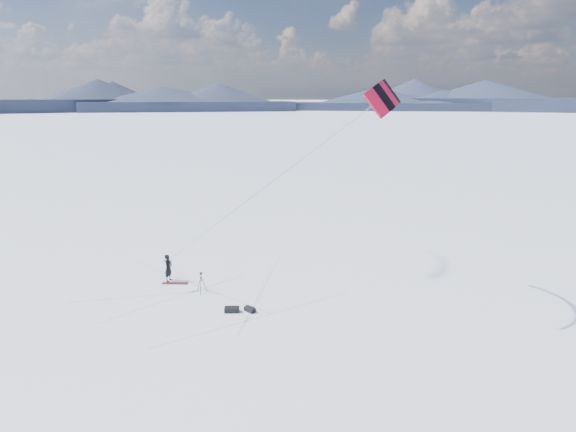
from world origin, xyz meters
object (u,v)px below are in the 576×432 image
(gear_bag_a, at_px, (232,309))
(gear_bag_b, at_px, (250,309))
(tripod, at_px, (201,280))
(snowkiter, at_px, (169,281))
(snowboard, at_px, (175,283))

(gear_bag_a, relative_size, gear_bag_b, 1.19)
(gear_bag_b, bearing_deg, gear_bag_a, -130.60)
(gear_bag_b, bearing_deg, tripod, -174.32)
(snowkiter, bearing_deg, snowboard, -119.41)
(gear_bag_a, height_order, gear_bag_b, gear_bag_a)
(tripod, xyz_separation_m, gear_bag_a, (2.48, -1.93, -0.63))
(snowkiter, xyz_separation_m, tripod, (2.59, -1.19, 0.78))
(snowboard, xyz_separation_m, tripod, (2.06, -0.85, 0.76))
(snowkiter, relative_size, gear_bag_b, 2.42)
(snowboard, height_order, gear_bag_a, gear_bag_a)
(tripod, bearing_deg, snowboard, 117.44)
(snowkiter, bearing_deg, gear_bag_b, -113.21)
(tripod, relative_size, gear_bag_a, 1.50)
(tripod, bearing_deg, gear_bag_b, -66.24)
(gear_bag_a, xyz_separation_m, gear_bag_b, (0.87, 0.27, -0.02))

